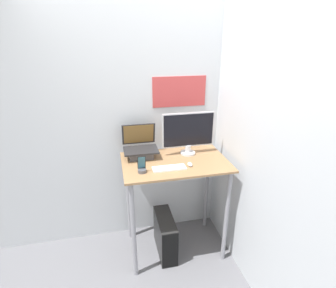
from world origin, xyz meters
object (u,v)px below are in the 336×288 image
at_px(cell_phone, 142,168).
at_px(laptop, 140,149).
at_px(computer_tower, 165,235).
at_px(keyboard, 169,168).
at_px(monitor, 188,133).
at_px(mouse, 190,164).

bearing_deg(cell_phone, laptop, 84.79).
bearing_deg(cell_phone, computer_tower, 26.39).
relative_size(keyboard, cell_phone, 1.97).
xyz_separation_m(laptop, monitor, (0.47, -0.04, 0.14)).
bearing_deg(monitor, computer_tower, -147.07).
bearing_deg(cell_phone, monitor, 30.06).
height_order(monitor, computer_tower, monitor).
distance_m(monitor, mouse, 0.34).
height_order(monitor, cell_phone, monitor).
bearing_deg(laptop, cell_phone, -95.21).
xyz_separation_m(keyboard, computer_tower, (-0.02, 0.10, -0.83)).
bearing_deg(keyboard, computer_tower, 98.97).
height_order(keyboard, computer_tower, keyboard).
relative_size(mouse, computer_tower, 0.14).
bearing_deg(mouse, keyboard, -175.62).
distance_m(mouse, computer_tower, 0.86).
bearing_deg(laptop, mouse, -36.32).
relative_size(monitor, keyboard, 1.74).
xyz_separation_m(laptop, cell_phone, (-0.03, -0.32, -0.04)).
bearing_deg(laptop, monitor, -4.49).
bearing_deg(mouse, monitor, 77.68).
relative_size(laptop, cell_phone, 2.16).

